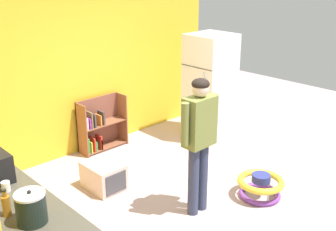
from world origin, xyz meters
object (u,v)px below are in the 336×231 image
at_px(refrigerator, 210,86).
at_px(white_cup, 6,187).
at_px(bookshelf, 99,127).
at_px(amber_bottle, 6,205).
at_px(red_cup, 33,197).
at_px(crock_pot, 31,208).
at_px(standing_person, 199,135).
at_px(pet_carrier, 104,176).
at_px(baby_walker, 260,186).

xyz_separation_m(refrigerator, white_cup, (-3.97, -0.96, 0.06)).
height_order(bookshelf, amber_bottle, amber_bottle).
distance_m(amber_bottle, red_cup, 0.26).
distance_m(refrigerator, red_cup, 4.09).
height_order(crock_pot, red_cup, crock_pot).
height_order(standing_person, red_cup, standing_person).
xyz_separation_m(bookshelf, amber_bottle, (-2.42, -2.20, 0.63)).
xyz_separation_m(refrigerator, pet_carrier, (-2.41, -0.23, -0.71)).
bearing_deg(crock_pot, white_cup, 85.16).
height_order(pet_carrier, crock_pot, crock_pot).
xyz_separation_m(standing_person, pet_carrier, (-0.50, 1.24, -0.83)).
bearing_deg(baby_walker, bookshelf, 103.28).
xyz_separation_m(crock_pot, amber_bottle, (-0.11, 0.23, -0.03)).
distance_m(baby_walker, amber_bottle, 3.20).
height_order(bookshelf, baby_walker, bookshelf).
bearing_deg(refrigerator, baby_walker, -120.68).
bearing_deg(standing_person, red_cup, 174.93).
bearing_deg(refrigerator, red_cup, -161.45).
bearing_deg(white_cup, refrigerator, 13.58).
bearing_deg(baby_walker, amber_bottle, 171.15).
bearing_deg(baby_walker, pet_carrier, 129.81).
distance_m(bookshelf, red_cup, 3.11).
xyz_separation_m(standing_person, baby_walker, (0.83, -0.35, -0.85)).
height_order(bookshelf, crock_pot, crock_pot).
distance_m(refrigerator, bookshelf, 1.98).
relative_size(baby_walker, red_cup, 6.36).
bearing_deg(crock_pot, bookshelf, 46.45).
distance_m(standing_person, pet_carrier, 1.58).
height_order(refrigerator, crock_pot, refrigerator).
relative_size(white_cup, red_cup, 1.00).
bearing_deg(red_cup, refrigerator, 18.55).
relative_size(pet_carrier, amber_bottle, 2.24).
bearing_deg(red_cup, baby_walker, -10.56).
height_order(baby_walker, red_cup, red_cup).
xyz_separation_m(baby_walker, crock_pot, (-2.94, 0.24, 0.88)).
xyz_separation_m(refrigerator, standing_person, (-1.91, -1.48, 0.12)).
height_order(standing_person, baby_walker, standing_person).
xyz_separation_m(amber_bottle, red_cup, (0.26, 0.05, -0.05)).
relative_size(baby_walker, crock_pot, 2.05).
height_order(pet_carrier, amber_bottle, amber_bottle).
relative_size(pet_carrier, white_cup, 5.81).
height_order(baby_walker, crock_pot, crock_pot).
bearing_deg(standing_person, baby_walker, -22.71).
distance_m(bookshelf, amber_bottle, 3.33).
height_order(crock_pot, amber_bottle, crock_pot).
distance_m(refrigerator, white_cup, 4.09).
distance_m(white_cup, red_cup, 0.35).
bearing_deg(standing_person, amber_bottle, 176.70).
bearing_deg(pet_carrier, red_cup, -143.92).
bearing_deg(crock_pot, pet_carrier, 39.80).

